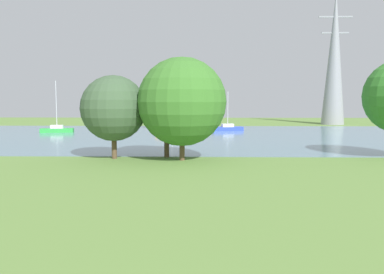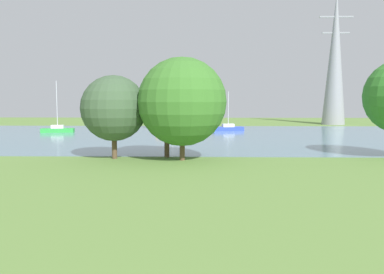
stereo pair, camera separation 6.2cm
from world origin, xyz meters
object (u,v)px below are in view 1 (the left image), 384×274
sailboat_blue (228,128)px  tree_west_near (182,102)px  sailboat_green (57,129)px  electricity_pylon (334,58)px  tree_east_far (166,99)px  sailboat_orange (172,131)px  tree_west_far (114,108)px

sailboat_blue → tree_west_near: size_ratio=0.71×
sailboat_green → electricity_pylon: size_ratio=0.30×
tree_east_far → sailboat_blue: bearing=76.3°
sailboat_green → tree_east_far: bearing=-53.9°
sailboat_orange → tree_east_far: (1.20, -23.13, 4.72)m
sailboat_blue → tree_west_far: size_ratio=0.86×
sailboat_blue → tree_east_far: bearing=-103.7°
tree_east_far → electricity_pylon: bearing=57.9°
tree_east_far → tree_west_near: (1.45, -1.81, -0.25)m
sailboat_orange → electricity_pylon: bearing=37.0°
sailboat_blue → tree_west_far: (-11.63, -30.41, 3.90)m
sailboat_blue → sailboat_orange: (-8.37, -6.28, 0.00)m
sailboat_green → electricity_pylon: bearing=22.8°
tree_west_near → sailboat_green: bearing=126.3°
sailboat_orange → electricity_pylon: size_ratio=0.25×
sailboat_green → tree_west_far: bearing=-61.9°
sailboat_green → electricity_pylon: 52.73m
sailboat_orange → tree_east_far: size_ratio=0.82×
sailboat_green → tree_west_near: bearing=-53.7°
tree_west_far → sailboat_orange: bearing=82.3°
sailboat_orange → tree_east_far: 23.64m
sailboat_green → tree_west_near: (20.18, -27.48, 4.45)m
tree_west_far → tree_west_near: tree_west_near is taller
sailboat_blue → sailboat_green: sailboat_green is taller
sailboat_blue → sailboat_orange: 10.46m
sailboat_orange → tree_east_far: tree_east_far is taller
electricity_pylon → tree_east_far: bearing=-122.1°
sailboat_blue → sailboat_orange: size_ratio=0.97×
sailboat_green → electricity_pylon: electricity_pylon is taller
sailboat_blue → sailboat_green: (-25.89, -3.74, 0.02)m
sailboat_orange → electricity_pylon: electricity_pylon is taller
tree_east_far → sailboat_green: bearing=126.1°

